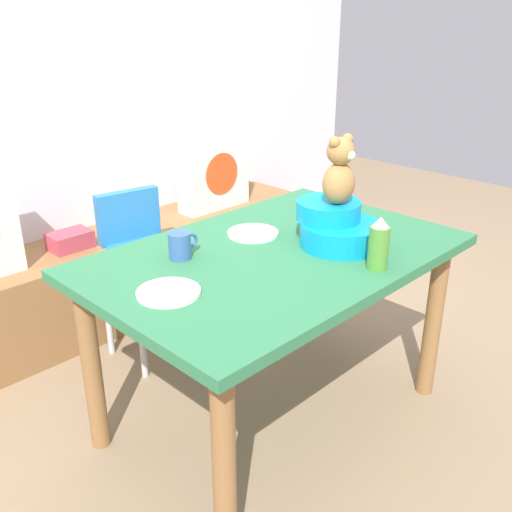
{
  "coord_description": "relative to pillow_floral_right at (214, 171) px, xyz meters",
  "views": [
    {
      "loc": [
        -1.43,
        -1.31,
        1.55
      ],
      "look_at": [
        0.0,
        0.1,
        0.69
      ],
      "focal_mm": 40.4,
      "sensor_mm": 36.0,
      "label": 1
    }
  ],
  "objects": [
    {
      "name": "window_bench",
      "position": [
        -0.73,
        0.02,
        -0.45
      ],
      "size": [
        2.6,
        0.44,
        0.46
      ],
      "primitive_type": "cube",
      "color": "olive",
      "rests_on": "ground_plane"
    },
    {
      "name": "dinner_plate_far",
      "position": [
        -1.22,
        -1.18,
        0.07
      ],
      "size": [
        0.2,
        0.2,
        0.01
      ],
      "primitive_type": "cylinder",
      "color": "white",
      "rests_on": "dining_table"
    },
    {
      "name": "ground_plane",
      "position": [
        -0.73,
        -1.18,
        -0.68
      ],
      "size": [
        8.0,
        8.0,
        0.0
      ],
      "primitive_type": "plane",
      "color": "#8C7256"
    },
    {
      "name": "back_wall",
      "position": [
        -0.73,
        0.29,
        0.62
      ],
      "size": [
        4.4,
        0.1,
        2.6
      ],
      "primitive_type": "cube",
      "color": "silver",
      "rests_on": "ground_plane"
    },
    {
      "name": "pillow_floral_right",
      "position": [
        0.0,
        0.0,
        0.0
      ],
      "size": [
        0.44,
        0.15,
        0.44
      ],
      "color": "white",
      "rests_on": "window_bench"
    },
    {
      "name": "teddy_bear",
      "position": [
        -0.53,
        -1.29,
        0.34
      ],
      "size": [
        0.13,
        0.12,
        0.25
      ],
      "color": "#B17740",
      "rests_on": "infant_seat_teal"
    },
    {
      "name": "book_stack",
      "position": [
        -0.93,
        0.02,
        -0.18
      ],
      "size": [
        0.2,
        0.14,
        0.09
      ],
      "primitive_type": "cube",
      "color": "#B43E4D",
      "rests_on": "window_bench"
    },
    {
      "name": "infant_seat_teal",
      "position": [
        -0.53,
        -1.29,
        0.13
      ],
      "size": [
        0.3,
        0.33,
        0.16
      ],
      "color": "#0D93C9",
      "rests_on": "dining_table"
    },
    {
      "name": "coffee_mug",
      "position": [
        -1.02,
        -0.98,
        0.11
      ],
      "size": [
        0.12,
        0.08,
        0.09
      ],
      "color": "#335999",
      "rests_on": "dining_table"
    },
    {
      "name": "ketchup_bottle",
      "position": [
        -0.6,
        -1.53,
        0.15
      ],
      "size": [
        0.07,
        0.07,
        0.18
      ],
      "color": "#4C8C33",
      "rests_on": "dining_table"
    },
    {
      "name": "table_fork",
      "position": [
        -0.32,
        -1.0,
        0.06
      ],
      "size": [
        0.11,
        0.15,
        0.01
      ],
      "primitive_type": "cube",
      "rotation": [
        0.0,
        0.0,
        2.54
      ],
      "color": "silver",
      "rests_on": "dining_table"
    },
    {
      "name": "dining_table",
      "position": [
        -0.73,
        -1.18,
        -0.04
      ],
      "size": [
        1.36,
        0.9,
        0.74
      ],
      "color": "#2D7247",
      "rests_on": "ground_plane"
    },
    {
      "name": "highchair",
      "position": [
        -0.8,
        -0.42,
        -0.16
      ],
      "size": [
        0.36,
        0.49,
        0.79
      ],
      "color": "#2672B2",
      "rests_on": "ground_plane"
    },
    {
      "name": "dinner_plate_near",
      "position": [
        -0.68,
        -1.0,
        0.07
      ],
      "size": [
        0.2,
        0.2,
        0.01
      ],
      "primitive_type": "cylinder",
      "color": "white",
      "rests_on": "dining_table"
    }
  ]
}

